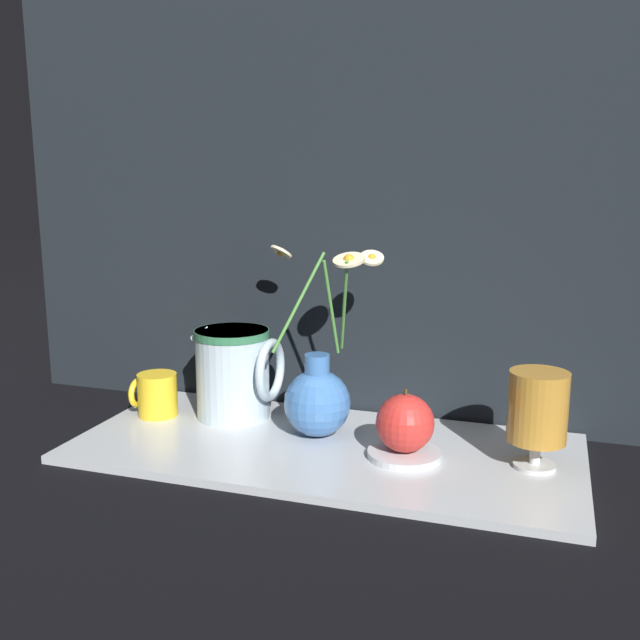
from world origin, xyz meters
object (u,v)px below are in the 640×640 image
(yellow_mug, at_px, (156,395))
(ceramic_pitcher, at_px, (234,370))
(orange_fruit, at_px, (405,423))
(tea_glass, at_px, (538,409))
(vase_with_flowers, at_px, (318,397))

(yellow_mug, height_order, ceramic_pitcher, ceramic_pitcher)
(ceramic_pitcher, xyz_separation_m, orange_fruit, (0.30, -0.08, -0.03))
(tea_glass, relative_size, orange_fruit, 1.50)
(vase_with_flowers, distance_m, ceramic_pitcher, 0.16)
(tea_glass, bearing_deg, ceramic_pitcher, 172.39)
(ceramic_pitcher, bearing_deg, vase_with_flowers, -13.81)
(vase_with_flowers, height_order, tea_glass, vase_with_flowers)
(yellow_mug, xyz_separation_m, tea_glass, (0.60, -0.03, 0.05))
(yellow_mug, height_order, orange_fruit, orange_fruit)
(vase_with_flowers, xyz_separation_m, yellow_mug, (-0.28, 0.00, -0.03))
(ceramic_pitcher, bearing_deg, yellow_mug, -164.99)
(yellow_mug, xyz_separation_m, ceramic_pitcher, (0.13, 0.03, 0.04))
(yellow_mug, relative_size, ceramic_pitcher, 0.47)
(tea_glass, xyz_separation_m, orange_fruit, (-0.17, -0.02, -0.03))
(vase_with_flowers, height_order, yellow_mug, vase_with_flowers)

